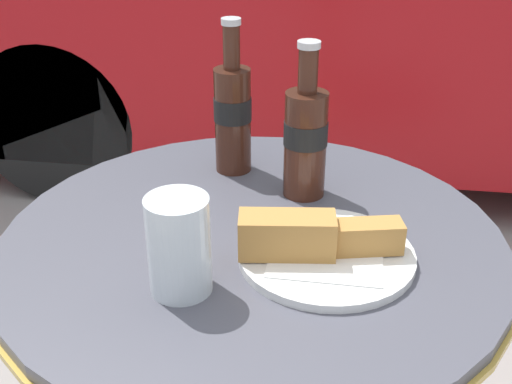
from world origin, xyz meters
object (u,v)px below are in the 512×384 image
parked_car (407,5)px  bistro_table (253,312)px  cola_bottle_left (305,137)px  drinking_glass (179,249)px  cola_bottle_right (233,113)px  lunch_plate_near (320,247)px

parked_car → bistro_table: bearing=-99.6°
cola_bottle_left → drinking_glass: (-0.13, -0.28, -0.04)m
cola_bottle_right → parked_car: parked_car is taller
drinking_glass → lunch_plate_near: (0.17, 0.09, -0.04)m
drinking_glass → lunch_plate_near: bearing=28.2°
drinking_glass → cola_bottle_right: bearing=89.5°
cola_bottle_left → cola_bottle_right: size_ratio=0.95×
cola_bottle_left → cola_bottle_right: 0.15m
cola_bottle_right → parked_car: (0.42, 1.87, -0.19)m
cola_bottle_left → parked_car: size_ratio=0.06×
lunch_plate_near → cola_bottle_left: bearing=101.2°
cola_bottle_left → cola_bottle_right: (-0.13, 0.07, 0.01)m
bistro_table → parked_car: 2.11m
bistro_table → lunch_plate_near: size_ratio=3.09×
bistro_table → parked_car: parked_car is taller
cola_bottle_right → drinking_glass: size_ratio=2.03×
cola_bottle_right → cola_bottle_left: bearing=-29.7°
cola_bottle_left → parked_car: parked_car is taller
lunch_plate_near → parked_car: size_ratio=0.06×
bistro_table → drinking_glass: 0.26m
bistro_table → lunch_plate_near: lunch_plate_near is taller
bistro_table → drinking_glass: size_ratio=5.76×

